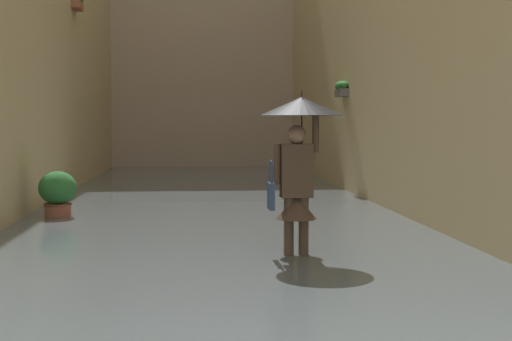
# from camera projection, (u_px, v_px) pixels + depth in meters

# --- Properties ---
(ground_plane) EXTENTS (60.00, 60.00, 0.00)m
(ground_plane) POSITION_uv_depth(u_px,v_px,m) (212.00, 212.00, 13.90)
(ground_plane) COLOR slate
(flood_water) EXTENTS (7.18, 28.86, 0.16)m
(flood_water) POSITION_uv_depth(u_px,v_px,m) (212.00, 208.00, 13.90)
(flood_water) COLOR #515B60
(flood_water) RESTS_ON ground_plane
(building_facade_far) EXTENTS (9.98, 1.80, 11.89)m
(building_facade_far) POSITION_uv_depth(u_px,v_px,m) (202.00, 6.00, 25.75)
(building_facade_far) COLOR tan
(building_facade_far) RESTS_ON ground_plane
(person_wading) EXTENTS (1.01, 1.01, 2.12)m
(person_wading) POSITION_uv_depth(u_px,v_px,m) (299.00, 144.00, 8.49)
(person_wading) COLOR #4C4233
(person_wading) RESTS_ON ground_plane
(potted_plant_near_right) EXTENTS (0.63, 0.63, 0.92)m
(potted_plant_near_right) POSITION_uv_depth(u_px,v_px,m) (58.00, 194.00, 12.02)
(potted_plant_near_right) COLOR #9E563D
(potted_plant_near_right) RESTS_ON ground_plane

